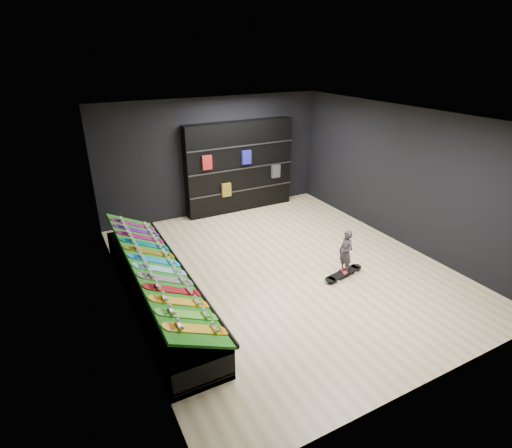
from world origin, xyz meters
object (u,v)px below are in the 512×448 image
back_shelving (239,167)px  floor_skateboard (343,274)px  child (345,260)px  display_rack (157,290)px

back_shelving → floor_skateboard: size_ratio=3.04×
floor_skateboard → child: child is taller
display_rack → floor_skateboard: display_rack is taller
display_rack → child: bearing=-13.7°
display_rack → floor_skateboard: bearing=-13.7°
floor_skateboard → child: size_ratio=1.84×
back_shelving → floor_skateboard: (0.24, -4.16, -1.15)m
child → display_rack: bearing=-103.6°
floor_skateboard → child: (0.00, -0.00, 0.31)m
back_shelving → floor_skateboard: 4.32m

